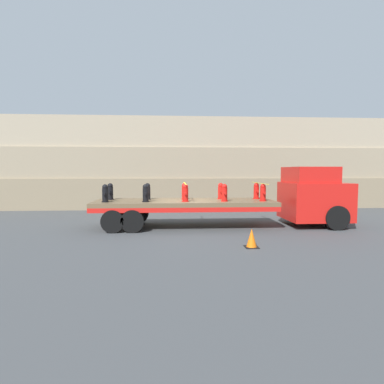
{
  "coord_description": "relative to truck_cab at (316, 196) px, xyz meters",
  "views": [
    {
      "loc": [
        -0.53,
        -13.6,
        2.59
      ],
      "look_at": [
        0.33,
        0.0,
        1.61
      ],
      "focal_mm": 28.0,
      "sensor_mm": 36.0,
      "label": 1
    }
  ],
  "objects": [
    {
      "name": "ground_plane",
      "position": [
        -6.15,
        0.0,
        -1.4
      ],
      "size": [
        120.0,
        120.0,
        0.0
      ],
      "primitive_type": "plane",
      "color": "#3F4244"
    },
    {
      "name": "rock_cliff",
      "position": [
        -6.15,
        7.75,
        1.69
      ],
      "size": [
        60.0,
        3.3,
        6.18
      ],
      "color": "#84755B",
      "rests_on": "ground_plane"
    },
    {
      "name": "truck_cab",
      "position": [
        0.0,
        0.0,
        0.0
      ],
      "size": [
        2.71,
        2.58,
        2.75
      ],
      "color": "red",
      "rests_on": "ground_plane"
    },
    {
      "name": "flatbed_trailer",
      "position": [
        -6.72,
        0.0,
        -0.42
      ],
      "size": [
        8.13,
        2.53,
        1.23
      ],
      "color": "brown",
      "rests_on": "ground_plane"
    },
    {
      "name": "fire_hydrant_black_near_0",
      "position": [
        -9.61,
        -0.53,
        0.2
      ],
      "size": [
        0.32,
        0.52,
        0.77
      ],
      "color": "black",
      "rests_on": "flatbed_trailer"
    },
    {
      "name": "fire_hydrant_black_far_0",
      "position": [
        -9.61,
        0.53,
        0.2
      ],
      "size": [
        0.32,
        0.52,
        0.77
      ],
      "color": "black",
      "rests_on": "flatbed_trailer"
    },
    {
      "name": "fire_hydrant_black_near_1",
      "position": [
        -7.88,
        -0.53,
        0.2
      ],
      "size": [
        0.32,
        0.52,
        0.77
      ],
      "color": "black",
      "rests_on": "flatbed_trailer"
    },
    {
      "name": "fire_hydrant_black_far_1",
      "position": [
        -7.88,
        0.53,
        0.2
      ],
      "size": [
        0.32,
        0.52,
        0.77
      ],
      "color": "black",
      "rests_on": "flatbed_trailer"
    },
    {
      "name": "fire_hydrant_red_near_2",
      "position": [
        -6.15,
        -0.53,
        0.2
      ],
      "size": [
        0.32,
        0.52,
        0.77
      ],
      "color": "red",
      "rests_on": "flatbed_trailer"
    },
    {
      "name": "fire_hydrant_red_far_2",
      "position": [
        -6.15,
        0.53,
        0.2
      ],
      "size": [
        0.32,
        0.52,
        0.77
      ],
      "color": "red",
      "rests_on": "flatbed_trailer"
    },
    {
      "name": "fire_hydrant_red_near_3",
      "position": [
        -4.41,
        -0.53,
        0.2
      ],
      "size": [
        0.32,
        0.52,
        0.77
      ],
      "color": "red",
      "rests_on": "flatbed_trailer"
    },
    {
      "name": "fire_hydrant_red_far_3",
      "position": [
        -4.41,
        0.53,
        0.2
      ],
      "size": [
        0.32,
        0.52,
        0.77
      ],
      "color": "red",
      "rests_on": "flatbed_trailer"
    },
    {
      "name": "fire_hydrant_red_near_4",
      "position": [
        -2.68,
        -0.53,
        0.2
      ],
      "size": [
        0.32,
        0.52,
        0.77
      ],
      "color": "red",
      "rests_on": "flatbed_trailer"
    },
    {
      "name": "fire_hydrant_red_far_4",
      "position": [
        -2.68,
        0.53,
        0.2
      ],
      "size": [
        0.32,
        0.52,
        0.77
      ],
      "color": "red",
      "rests_on": "flatbed_trailer"
    },
    {
      "name": "cargo_strap_rear",
      "position": [
        -6.15,
        0.0,
        0.6
      ],
      "size": [
        0.05,
        2.63,
        0.01
      ],
      "color": "yellow",
      "rests_on": "fire_hydrant_red_near_2"
    },
    {
      "name": "cargo_strap_middle",
      "position": [
        -2.68,
        0.0,
        0.6
      ],
      "size": [
        0.05,
        2.63,
        0.01
      ],
      "color": "yellow",
      "rests_on": "fire_hydrant_red_near_4"
    },
    {
      "name": "traffic_cone",
      "position": [
        -4.05,
        -3.81,
        -1.09
      ],
      "size": [
        0.45,
        0.45,
        0.64
      ],
      "color": "black",
      "rests_on": "ground_plane"
    }
  ]
}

